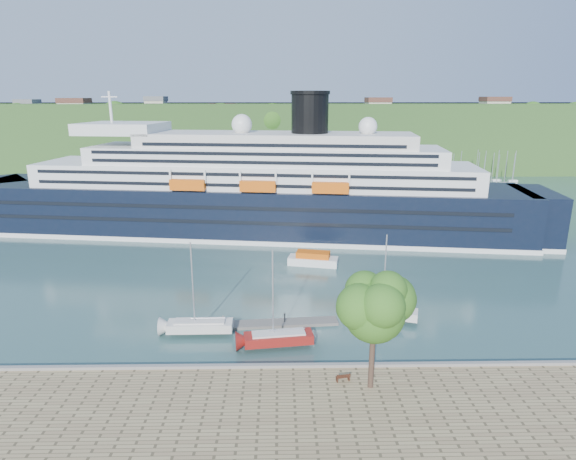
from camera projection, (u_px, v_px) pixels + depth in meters
The scene contains 11 objects.
ground at pixel (277, 375), 47.31m from camera, with size 400.00×400.00×0.00m, color #2D514F.
far_hillside at pixel (279, 136), 183.76m from camera, with size 400.00×50.00×24.00m, color #305020.
quay_coping at pixel (277, 366), 46.81m from camera, with size 220.00×0.50×0.30m, color slate.
cruise_ship at pixel (243, 164), 93.22m from camera, with size 122.72×17.87×27.56m, color black, non-canonical shape.
park_bench at pixel (343, 377), 44.46m from camera, with size 1.37×0.56×0.88m, color #411F12, non-canonical shape.
promenade_tree at pixel (373, 326), 42.07m from camera, with size 7.30×7.30×12.09m, color #2F661A, non-canonical shape.
floating_pontoon at pixel (269, 324), 57.58m from camera, with size 16.44×2.01×0.37m, color slate, non-canonical shape.
sailboat_white_near at pixel (198, 292), 53.92m from camera, with size 8.22×2.28×10.62m, color silver, non-canonical shape.
sailboat_red at pixel (278, 302), 51.12m from camera, with size 8.26×2.30×10.67m, color maroon, non-canonical shape.
sailboat_white_far at pixel (389, 281), 57.56m from camera, with size 8.01×2.22×10.34m, color silver, non-canonical shape.
tender_launch at pixel (313, 258), 78.02m from camera, with size 8.09×2.77×2.24m, color #DB580C, non-canonical shape.
Camera 1 is at (0.32, -41.76, 26.45)m, focal length 30.00 mm.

